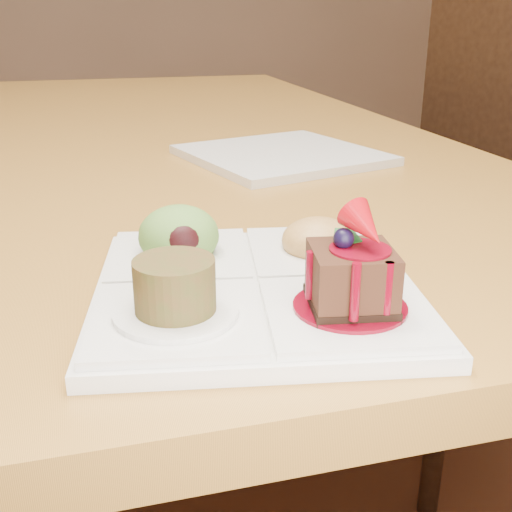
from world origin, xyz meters
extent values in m
plane|color=#542A18|center=(0.00, 0.00, 0.00)|extent=(6.00, 6.00, 0.00)
cube|color=#A5722A|center=(0.00, 0.00, 0.73)|extent=(1.00, 1.80, 0.04)
cylinder|color=#A5722A|center=(0.44, 0.84, 0.35)|extent=(0.06, 0.06, 0.71)
cube|color=black|center=(0.63, -0.01, 0.50)|extent=(0.61, 0.61, 0.04)
cylinder|color=black|center=(0.51, -0.27, 0.24)|extent=(0.04, 0.04, 0.48)
cylinder|color=black|center=(0.75, 0.25, 0.24)|extent=(0.04, 0.04, 0.48)
cylinder|color=black|center=(0.37, 0.11, 0.24)|extent=(0.04, 0.04, 0.48)
cube|color=silver|center=(0.03, -0.75, 0.76)|extent=(0.27, 0.27, 0.01)
cube|color=silver|center=(0.07, -0.82, 0.77)|extent=(0.13, 0.13, 0.01)
cube|color=silver|center=(-0.04, -0.80, 0.77)|extent=(0.13, 0.13, 0.01)
cube|color=silver|center=(-0.02, -0.68, 0.77)|extent=(0.13, 0.13, 0.01)
cube|color=silver|center=(0.09, -0.70, 0.77)|extent=(0.13, 0.13, 0.01)
cylinder|color=#620311|center=(0.07, -0.82, 0.77)|extent=(0.08, 0.08, 0.00)
cube|color=black|center=(0.07, -0.82, 0.77)|extent=(0.06, 0.06, 0.01)
cube|color=#391E0F|center=(0.07, -0.82, 0.79)|extent=(0.06, 0.06, 0.03)
cylinder|color=#620311|center=(0.07, -0.82, 0.81)|extent=(0.04, 0.04, 0.00)
sphere|color=black|center=(0.07, -0.81, 0.82)|extent=(0.01, 0.01, 0.01)
cone|color=#9A0910|center=(0.08, -0.82, 0.83)|extent=(0.03, 0.04, 0.03)
cube|color=#0F3F13|center=(0.08, -0.81, 0.82)|extent=(0.01, 0.02, 0.01)
cube|color=#0F3F13|center=(0.07, -0.80, 0.82)|extent=(0.01, 0.02, 0.01)
cylinder|color=#620311|center=(0.06, -0.84, 0.79)|extent=(0.01, 0.01, 0.04)
cylinder|color=#620311|center=(0.09, -0.84, 0.79)|extent=(0.01, 0.01, 0.03)
cylinder|color=#620311|center=(0.05, -0.81, 0.79)|extent=(0.01, 0.01, 0.03)
cylinder|color=silver|center=(-0.04, -0.80, 0.77)|extent=(0.08, 0.08, 0.00)
cylinder|color=#4F2D16|center=(-0.04, -0.80, 0.79)|extent=(0.05, 0.05, 0.03)
cylinder|color=#4D2810|center=(-0.04, -0.80, 0.80)|extent=(0.04, 0.04, 0.00)
ellipsoid|color=#527B32|center=(-0.02, -0.68, 0.78)|extent=(0.07, 0.07, 0.05)
ellipsoid|color=black|center=(-0.02, -0.71, 0.78)|extent=(0.03, 0.02, 0.03)
ellipsoid|color=#B18140|center=(0.09, -0.70, 0.77)|extent=(0.06, 0.06, 0.04)
cube|color=#D75B0F|center=(0.11, -0.70, 0.78)|extent=(0.02, 0.02, 0.01)
cube|color=#42781A|center=(0.10, -0.69, 0.78)|extent=(0.02, 0.02, 0.02)
cube|color=#D75B0F|center=(0.09, -0.69, 0.78)|extent=(0.02, 0.01, 0.01)
cube|color=#42781A|center=(0.08, -0.70, 0.78)|extent=(0.01, 0.02, 0.01)
cube|color=#D75B0F|center=(0.08, -0.71, 0.78)|extent=(0.02, 0.02, 0.01)
cube|color=#42781A|center=(0.09, -0.71, 0.78)|extent=(0.02, 0.02, 0.02)
cube|color=#D75B0F|center=(0.10, -0.71, 0.78)|extent=(0.02, 0.02, 0.01)
cube|color=#42781A|center=(0.10, -0.71, 0.78)|extent=(0.02, 0.02, 0.01)
cube|color=silver|center=(0.18, -0.30, 0.76)|extent=(0.30, 0.30, 0.01)
camera|label=1|loc=(-0.09, -1.17, 0.96)|focal=45.00mm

